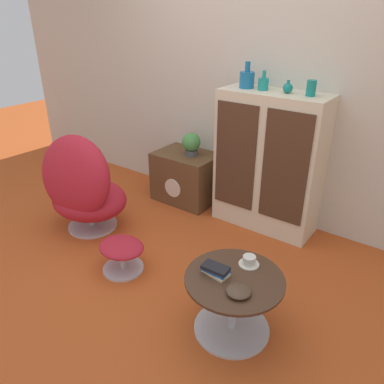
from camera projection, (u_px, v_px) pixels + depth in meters
ground_plane at (142, 280)px, 2.80m from camera, size 12.00×12.00×0.00m
wall_back at (251, 74)px, 3.32m from camera, size 6.40×0.06×2.60m
sideboard at (269, 163)px, 3.27m from camera, size 0.91×0.39×1.22m
tv_console at (186, 177)px, 3.88m from camera, size 0.63×0.46×0.51m
egg_chair at (83, 189)px, 3.25m from camera, size 0.80×0.75×0.93m
ottoman at (122, 251)px, 2.84m from camera, size 0.36×0.32×0.25m
coffee_table at (233, 300)px, 2.27m from camera, size 0.59×0.59×0.41m
vase_leftmost at (247, 79)px, 3.11m from camera, size 0.12×0.12×0.21m
vase_inner_left at (263, 83)px, 3.04m from camera, size 0.08×0.08×0.15m
vase_inner_right at (288, 88)px, 2.93m from camera, size 0.08×0.08×0.10m
vase_rightmost at (311, 88)px, 2.83m from camera, size 0.07×0.07×0.12m
potted_plant at (191, 143)px, 3.68m from camera, size 0.18×0.18×0.23m
teacup at (249, 261)px, 2.30m from camera, size 0.13×0.13×0.06m
book_stack at (216, 270)px, 2.22m from camera, size 0.17×0.11×0.06m
bowl at (239, 291)px, 2.07m from camera, size 0.14×0.14×0.04m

